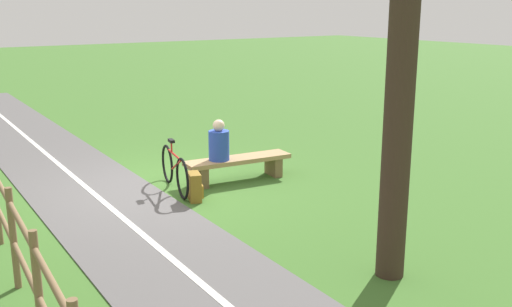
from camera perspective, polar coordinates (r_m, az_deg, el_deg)
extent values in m
plane|color=#3D6B28|center=(10.73, -10.02, -3.38)|extent=(80.00, 80.00, 0.00)
cube|color=#565454|center=(6.94, -4.41, -13.13)|extent=(3.09, 36.04, 0.02)
cube|color=silver|center=(6.94, -4.41, -13.05)|extent=(0.95, 31.99, 0.00)
cube|color=#A88456|center=(10.97, -1.75, -0.59)|extent=(2.07, 0.67, 0.08)
cube|color=brown|center=(11.38, 1.69, -1.21)|extent=(0.20, 0.44, 0.36)
cube|color=brown|center=(10.72, -5.38, -2.21)|extent=(0.20, 0.44, 0.36)
cylinder|color=#2847B7|center=(10.74, -3.58, 0.77)|extent=(0.41, 0.41, 0.54)
sphere|color=beige|center=(10.66, -3.61, 2.70)|extent=(0.22, 0.22, 0.22)
torus|color=black|center=(10.01, -7.09, -2.40)|extent=(0.19, 0.70, 0.71)
torus|color=black|center=(10.97, -8.52, -0.99)|extent=(0.19, 0.70, 0.71)
cylinder|color=red|center=(10.41, -7.89, -0.08)|extent=(0.21, 0.86, 0.04)
cylinder|color=red|center=(10.31, -7.65, -1.08)|extent=(0.16, 0.62, 0.33)
cylinder|color=red|center=(10.54, -8.12, 0.64)|extent=(0.03, 0.03, 0.20)
cube|color=black|center=(10.51, -8.14, 1.22)|extent=(0.12, 0.21, 0.05)
cube|color=olive|center=(9.93, -5.94, -3.21)|extent=(0.29, 0.40, 0.48)
cube|color=#A57A2A|center=(9.97, -5.29, -3.55)|extent=(0.12, 0.25, 0.21)
cylinder|color=brown|center=(7.33, -22.29, -7.57)|extent=(0.08, 0.08, 1.21)
cylinder|color=brown|center=(5.97, -20.18, -12.37)|extent=(0.08, 0.08, 1.21)
cylinder|color=brown|center=(6.49, -21.68, -6.29)|extent=(0.98, 13.35, 0.06)
cylinder|color=brown|center=(6.67, -21.30, -10.21)|extent=(0.98, 13.35, 0.06)
cylinder|color=#38281E|center=(6.90, 13.61, 4.73)|extent=(0.34, 0.34, 4.21)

